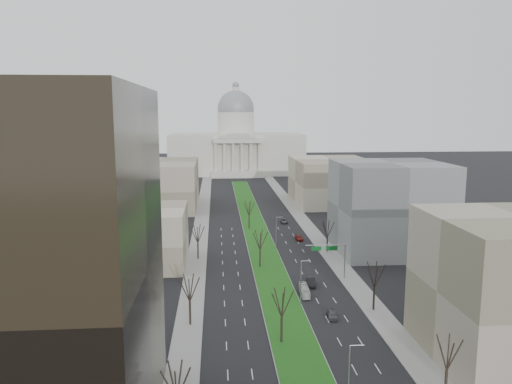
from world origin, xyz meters
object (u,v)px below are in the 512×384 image
car_grey_far (284,221)px  car_black (311,282)px  car_grey_near (332,314)px  box_van (304,290)px  car_red (299,238)px

car_grey_far → car_black: bearing=-95.7°
car_grey_far → car_grey_near: bearing=-94.7°
car_grey_far → box_van: bearing=-97.5°
car_black → box_van: box_van is taller
car_grey_far → box_van: size_ratio=0.68×
car_grey_near → car_black: size_ratio=0.84×
car_grey_far → car_red: bearing=-90.0°
car_grey_near → car_red: (3.19, 55.84, -0.06)m
car_grey_near → car_grey_far: bearing=94.2°
car_grey_far → box_van: (-4.85, -66.99, 0.30)m
car_red → box_van: bearing=-100.1°
car_black → car_red: (3.85, 38.62, -0.17)m
car_black → box_van: size_ratio=0.73×
box_van → car_grey_far: bearing=88.5°
car_black → box_van: (-2.35, -5.34, 0.13)m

